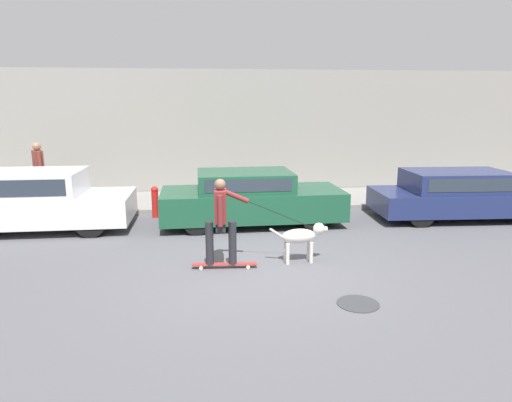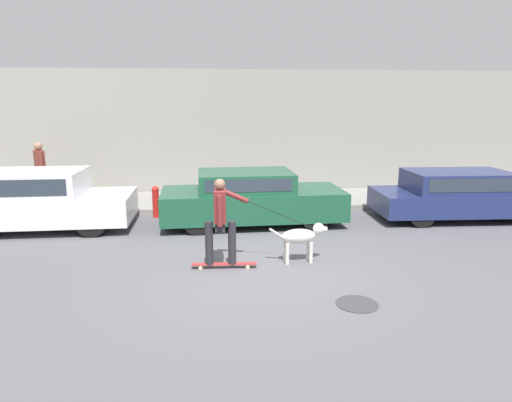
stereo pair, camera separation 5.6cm
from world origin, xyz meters
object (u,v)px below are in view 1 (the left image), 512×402
Objects in this scene: parked_car_0 at (38,201)px; dog at (302,237)px; parked_car_1 at (250,198)px; fire_hydrant at (155,201)px; skateboarder at (221,219)px; parked_car_2 at (460,195)px; pedestrian_with_bag at (39,170)px.

parked_car_0 reaches higher than dog.
fire_hydrant is at bearing 157.56° from parked_car_1.
dog is 1.52m from skateboarder.
parked_car_1 is 2.52m from fire_hydrant.
parked_car_1 is (4.87, -0.00, -0.04)m from parked_car_0.
pedestrian_with_bag is (-10.85, 2.18, 0.47)m from parked_car_2.
parked_car_0 is 2.43× the size of pedestrian_with_bag.
skateboarder is (-1.45, -0.18, 0.42)m from dog.
parked_car_1 is 5.38× the size of fire_hydrant.
parked_car_0 is 3.81× the size of dog.
parked_car_0 is 10.16m from parked_car_2.
pedestrian_with_bag is at bearing 136.10° from dog.
parked_car_0 is 0.95× the size of parked_car_1.
parked_car_1 reaches higher than parked_car_2.
parked_car_0 is 4.87m from parked_car_1.
parked_car_2 is 4.11× the size of dog.
pedestrian_with_bag is (-6.25, 4.99, 0.58)m from dog.
fire_hydrant is at bearing 130.01° from pedestrian_with_bag.
pedestrian_with_bag is (-5.56, 2.19, 0.44)m from parked_car_1.
parked_car_1 is at bearing -177.89° from parked_car_2.
parked_car_1 is 4.02× the size of dog.
parked_car_1 is 0.98× the size of parked_car_2.
dog is (0.68, -2.80, -0.14)m from parked_car_1.
dog is 0.64× the size of pedestrian_with_bag.
parked_car_2 is (10.16, 0.00, -0.06)m from parked_car_0.
parked_car_2 is at bearing -0.95° from parked_car_0.
parked_car_0 is at bearing -160.69° from fire_hydrant.
pedestrian_with_bag reaches higher than parked_car_0.
parked_car_1 is 5.29m from parked_car_2.
pedestrian_with_bag reaches higher than dog.
parked_car_2 reaches higher than dog.
parked_car_2 is at bearing 140.71° from pedestrian_with_bag.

